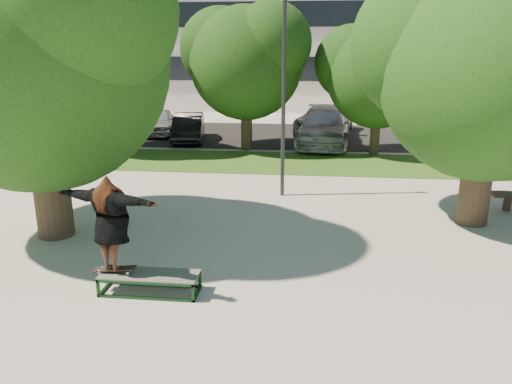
# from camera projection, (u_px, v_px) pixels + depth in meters

# --- Properties ---
(ground) EXTENTS (120.00, 120.00, 0.00)m
(ground) POSITION_uv_depth(u_px,v_px,m) (221.00, 259.00, 10.64)
(ground) COLOR gray
(ground) RESTS_ON ground
(grass_strip) EXTENTS (30.00, 4.00, 0.02)m
(grass_strip) POSITION_uv_depth(u_px,v_px,m) (289.00, 163.00, 19.60)
(grass_strip) COLOR #1F4A15
(grass_strip) RESTS_ON ground
(asphalt_strip) EXTENTS (40.00, 8.00, 0.01)m
(asphalt_strip) POSITION_uv_depth(u_px,v_px,m) (276.00, 135.00, 25.92)
(asphalt_strip) COLOR black
(asphalt_strip) RESTS_ON ground
(tree_left) EXTENTS (6.96, 5.95, 7.12)m
(tree_left) POSITION_uv_depth(u_px,v_px,m) (33.00, 44.00, 10.91)
(tree_left) COLOR #38281E
(tree_left) RESTS_ON ground
(tree_right) EXTENTS (6.24, 5.33, 6.51)m
(tree_right) POSITION_uv_depth(u_px,v_px,m) (487.00, 59.00, 11.82)
(tree_right) COLOR #38281E
(tree_right) RESTS_ON ground
(bg_tree_left) EXTENTS (5.28, 4.51, 5.77)m
(bg_tree_left) POSITION_uv_depth(u_px,v_px,m) (112.00, 63.00, 20.87)
(bg_tree_left) COLOR #38281E
(bg_tree_left) RESTS_ON ground
(bg_tree_mid) EXTENTS (5.76, 4.92, 6.24)m
(bg_tree_mid) POSITION_uv_depth(u_px,v_px,m) (245.00, 56.00, 21.17)
(bg_tree_mid) COLOR #38281E
(bg_tree_mid) RESTS_ON ground
(bg_tree_right) EXTENTS (5.04, 4.31, 5.43)m
(bg_tree_right) POSITION_uv_depth(u_px,v_px,m) (377.00, 70.00, 20.25)
(bg_tree_right) COLOR #38281E
(bg_tree_right) RESTS_ON ground
(lamppost) EXTENTS (0.25, 0.15, 6.11)m
(lamppost) POSITION_uv_depth(u_px,v_px,m) (284.00, 91.00, 14.43)
(lamppost) COLOR #2D2D30
(lamppost) RESTS_ON ground
(office_building) EXTENTS (30.00, 14.12, 16.00)m
(office_building) POSITION_uv_depth(u_px,v_px,m) (266.00, 0.00, 39.17)
(office_building) COLOR beige
(office_building) RESTS_ON ground
(grind_box) EXTENTS (1.80, 0.60, 0.38)m
(grind_box) POSITION_uv_depth(u_px,v_px,m) (150.00, 283.00, 9.15)
(grind_box) COLOR black
(grind_box) RESTS_ON ground
(skater_rig) EXTENTS (2.23, 1.19, 1.83)m
(skater_rig) POSITION_uv_depth(u_px,v_px,m) (111.00, 223.00, 8.90)
(skater_rig) COLOR white
(skater_rig) RESTS_ON grind_box
(car_silver_a) EXTENTS (2.31, 4.14, 1.33)m
(car_silver_a) POSITION_uv_depth(u_px,v_px,m) (158.00, 122.00, 25.90)
(car_silver_a) COLOR silver
(car_silver_a) RESTS_ON asphalt_strip
(car_dark) EXTENTS (2.06, 4.18, 1.32)m
(car_dark) POSITION_uv_depth(u_px,v_px,m) (188.00, 127.00, 24.10)
(car_dark) COLOR black
(car_dark) RESTS_ON asphalt_strip
(car_grey) EXTENTS (3.43, 5.81, 1.52)m
(car_grey) POSITION_uv_depth(u_px,v_px,m) (324.00, 120.00, 25.92)
(car_grey) COLOR #535458
(car_grey) RESTS_ON asphalt_strip
(car_silver_b) EXTENTS (2.78, 5.84, 1.64)m
(car_silver_b) POSITION_uv_depth(u_px,v_px,m) (324.00, 127.00, 23.11)
(car_silver_b) COLOR #A5A5A9
(car_silver_b) RESTS_ON asphalt_strip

